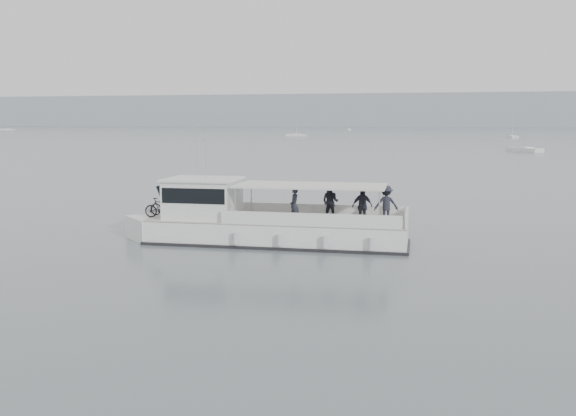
# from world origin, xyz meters

# --- Properties ---
(ground) EXTENTS (1400.00, 1400.00, 0.00)m
(ground) POSITION_xyz_m (0.00, 0.00, 0.00)
(ground) COLOR slate
(ground) RESTS_ON ground
(headland) EXTENTS (1400.00, 90.00, 28.00)m
(headland) POSITION_xyz_m (0.00, 560.00, 14.00)
(headland) COLOR #939EA8
(headland) RESTS_ON ground
(tour_boat) EXTENTS (13.04, 3.56, 5.45)m
(tour_boat) POSITION_xyz_m (-3.37, -1.30, 0.89)
(tour_boat) COLOR white
(tour_boat) RESTS_ON ground
(moored_fleet) EXTENTS (418.69, 299.61, 9.38)m
(moored_fleet) POSITION_xyz_m (-24.39, 172.19, 0.36)
(moored_fleet) COLOR white
(moored_fleet) RESTS_ON ground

